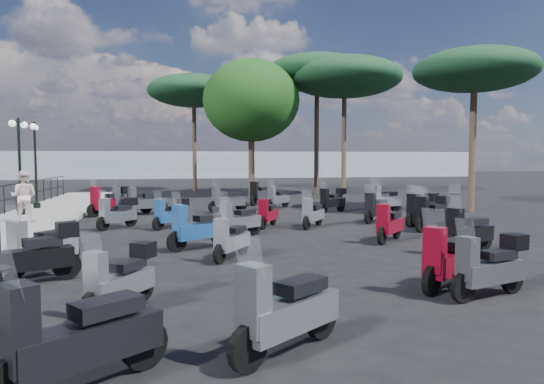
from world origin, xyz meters
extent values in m
plane|color=black|center=(0.00, 0.00, 0.00)|extent=(120.00, 120.00, 0.00)
cube|color=slate|center=(-6.50, 3.00, 0.07)|extent=(3.00, 30.00, 0.15)
cylinder|color=black|center=(-7.80, 6.22, 0.70)|extent=(0.04, 0.04, 1.10)
cylinder|color=black|center=(-7.80, 7.59, 0.70)|extent=(0.04, 0.04, 1.10)
cylinder|color=black|center=(-7.80, 8.96, 0.70)|extent=(0.04, 0.04, 1.10)
cylinder|color=black|center=(-7.80, 10.33, 0.70)|extent=(0.04, 0.04, 1.10)
cylinder|color=black|center=(-7.80, 11.69, 0.70)|extent=(0.04, 0.04, 1.10)
cylinder|color=black|center=(-7.80, 13.06, 0.70)|extent=(0.04, 0.04, 1.10)
cylinder|color=black|center=(-7.80, 14.43, 0.70)|extent=(0.04, 0.04, 1.10)
cylinder|color=black|center=(-7.80, 15.80, 0.70)|extent=(0.04, 0.04, 1.10)
cylinder|color=black|center=(-7.22, 6.21, 0.26)|extent=(0.29, 0.29, 0.21)
cylinder|color=black|center=(-7.22, 6.21, 1.94)|extent=(0.10, 0.10, 3.58)
cylinder|color=black|center=(-7.22, 6.21, 3.59)|extent=(0.21, 0.79, 0.04)
sphere|color=white|center=(-7.13, 6.60, 3.50)|extent=(0.25, 0.25, 0.25)
sphere|color=white|center=(-7.31, 5.81, 3.50)|extent=(0.25, 0.25, 0.25)
cylinder|color=black|center=(-7.31, 8.60, 0.26)|extent=(0.29, 0.29, 0.22)
cylinder|color=black|center=(-7.31, 8.60, 1.96)|extent=(0.10, 0.10, 3.62)
cylinder|color=black|center=(-7.31, 8.60, 3.63)|extent=(0.17, 0.81, 0.04)
sphere|color=white|center=(-7.37, 9.00, 3.54)|extent=(0.25, 0.25, 0.25)
sphere|color=white|center=(-7.24, 8.20, 3.54)|extent=(0.25, 0.25, 0.25)
imported|color=beige|center=(-6.46, 3.94, 1.00)|extent=(0.85, 0.68, 1.69)
cylinder|color=black|center=(-3.51, -3.83, 0.25)|extent=(0.51, 0.30, 0.51)
cube|color=black|center=(-4.05, -4.06, 0.45)|extent=(1.41, 0.88, 0.36)
cube|color=black|center=(-3.89, -3.99, 0.74)|extent=(0.71, 0.55, 0.15)
cube|color=black|center=(-3.50, -3.82, 0.93)|extent=(0.47, 0.46, 0.28)
cylinder|color=black|center=(-4.48, -3.64, 0.25)|extent=(0.39, 0.45, 0.49)
cylinder|color=black|center=(-3.72, -2.67, 0.25)|extent=(0.39, 0.45, 0.49)
cube|color=#979A9E|center=(-4.07, -3.12, 0.43)|extent=(1.10, 1.27, 0.35)
cube|color=black|center=(-3.96, -2.98, 0.72)|extent=(0.62, 0.68, 0.14)
cube|color=#979A9E|center=(-4.43, -3.58, 0.72)|extent=(0.38, 0.37, 0.72)
plane|color=white|center=(-4.47, -3.63, 1.18)|extent=(0.36, 0.30, 0.38)
cylinder|color=black|center=(-3.75, 2.27, 0.23)|extent=(0.38, 0.40, 0.46)
cylinder|color=black|center=(-2.98, 3.12, 0.23)|extent=(0.38, 0.40, 0.46)
cube|color=gray|center=(-3.33, 2.73, 0.40)|extent=(1.07, 1.14, 0.32)
cube|color=black|center=(-3.23, 2.85, 0.67)|extent=(0.59, 0.62, 0.13)
cube|color=gray|center=(-3.70, 2.33, 0.67)|extent=(0.35, 0.35, 0.67)
plane|color=white|center=(-3.73, 2.28, 1.10)|extent=(0.32, 0.30, 0.35)
cube|color=black|center=(-2.97, 3.14, 0.84)|extent=(0.44, 0.44, 0.25)
cylinder|color=black|center=(-2.08, 2.05, 0.22)|extent=(0.37, 0.38, 0.44)
cylinder|color=black|center=(-1.31, 2.85, 0.22)|extent=(0.37, 0.38, 0.44)
cube|color=#205094|center=(-1.66, 2.48, 0.39)|extent=(1.05, 1.07, 0.31)
cube|color=black|center=(-1.56, 2.59, 0.64)|extent=(0.58, 0.59, 0.13)
cube|color=#205094|center=(-2.03, 2.11, 0.64)|extent=(0.34, 0.34, 0.64)
plane|color=white|center=(-2.07, 2.07, 1.05)|extent=(0.30, 0.29, 0.34)
cube|color=black|center=(-1.30, 2.86, 0.81)|extent=(0.43, 0.43, 0.24)
cylinder|color=black|center=(-4.62, 5.98, 0.27)|extent=(0.48, 0.43, 0.54)
cylinder|color=black|center=(-3.58, 6.83, 0.27)|extent=(0.48, 0.43, 0.54)
cube|color=maroon|center=(-4.06, 6.44, 0.47)|extent=(1.36, 1.22, 0.38)
cube|color=black|center=(-3.91, 6.56, 0.78)|extent=(0.73, 0.68, 0.16)
cube|color=maroon|center=(-4.55, 6.04, 0.78)|extent=(0.40, 0.41, 0.78)
plane|color=white|center=(-4.60, 5.99, 1.28)|extent=(0.34, 0.38, 0.41)
cube|color=black|center=(-3.57, 6.85, 0.98)|extent=(0.52, 0.52, 0.29)
cylinder|color=black|center=(-1.85, -8.08, 0.27)|extent=(0.49, 0.41, 0.53)
cube|color=black|center=(-2.34, -8.45, 0.47)|extent=(1.38, 1.17, 0.38)
cube|color=black|center=(-2.19, -8.33, 0.78)|extent=(0.73, 0.67, 0.16)
cube|color=black|center=(-2.84, -8.83, 0.78)|extent=(0.40, 0.41, 0.78)
plane|color=white|center=(-2.90, -8.87, 1.28)|extent=(0.32, 0.39, 0.41)
cylinder|color=black|center=(-2.64, -6.45, 0.22)|extent=(0.32, 0.42, 0.44)
cylinder|color=black|center=(-2.03, -5.52, 0.22)|extent=(0.32, 0.42, 0.44)
cube|color=gray|center=(-2.31, -5.94, 0.39)|extent=(0.92, 1.17, 0.31)
cube|color=black|center=(-2.22, -5.81, 0.65)|extent=(0.54, 0.61, 0.13)
cube|color=gray|center=(-2.60, -6.38, 0.65)|extent=(0.34, 0.32, 0.65)
plane|color=white|center=(-2.63, -6.43, 1.06)|extent=(0.33, 0.25, 0.34)
cube|color=black|center=(-2.02, -5.51, 0.81)|extent=(0.42, 0.42, 0.24)
cylinder|color=black|center=(-0.62, -3.09, 0.22)|extent=(0.32, 0.42, 0.44)
cylinder|color=black|center=(0.00, -2.18, 0.22)|extent=(0.32, 0.42, 0.44)
cube|color=#979A9E|center=(-0.28, -2.60, 0.38)|extent=(0.93, 1.16, 0.31)
cube|color=black|center=(-0.19, -2.47, 0.64)|extent=(0.54, 0.61, 0.13)
cube|color=#979A9E|center=(-0.57, -3.03, 0.64)|extent=(0.34, 0.32, 0.64)
plane|color=white|center=(-0.61, -3.08, 1.05)|extent=(0.33, 0.26, 0.34)
cylinder|color=black|center=(-1.51, -1.61, 0.26)|extent=(0.50, 0.37, 0.52)
cylinder|color=black|center=(-0.41, -0.92, 0.26)|extent=(0.50, 0.37, 0.52)
cube|color=#205094|center=(-0.91, -1.23, 0.45)|extent=(1.39, 1.05, 0.37)
cube|color=black|center=(-0.76, -1.14, 0.76)|extent=(0.72, 0.62, 0.15)
cube|color=#205094|center=(-1.44, -1.56, 0.76)|extent=(0.37, 0.40, 0.76)
plane|color=white|center=(-1.49, -1.59, 1.24)|extent=(0.29, 0.39, 0.40)
cylinder|color=black|center=(-3.29, 6.17, 0.26)|extent=(0.51, 0.31, 0.52)
cylinder|color=black|center=(-2.11, 6.69, 0.26)|extent=(0.51, 0.31, 0.52)
cube|color=#414247|center=(-2.65, 6.45, 0.45)|extent=(1.42, 0.90, 0.36)
cube|color=black|center=(-2.48, 6.52, 0.75)|extent=(0.72, 0.55, 0.15)
cube|color=#414247|center=(-3.21, 6.20, 0.75)|extent=(0.35, 0.39, 0.75)
plane|color=white|center=(-3.27, 6.18, 1.23)|extent=(0.24, 0.41, 0.40)
cylinder|color=black|center=(-0.01, 6.53, 0.25)|extent=(0.51, 0.28, 0.50)
cylinder|color=black|center=(1.17, 6.98, 0.25)|extent=(0.51, 0.28, 0.50)
cube|color=#414247|center=(0.63, 6.77, 0.44)|extent=(1.40, 0.82, 0.36)
cube|color=black|center=(0.80, 6.84, 0.74)|extent=(0.70, 0.52, 0.15)
cube|color=#414247|center=(0.07, 6.56, 0.74)|extent=(0.33, 0.38, 0.74)
plane|color=white|center=(0.01, 6.54, 1.21)|extent=(0.22, 0.40, 0.39)
cylinder|color=black|center=(-0.78, -8.38, 0.26)|extent=(0.48, 0.40, 0.52)
cylinder|color=black|center=(0.26, -7.60, 0.26)|extent=(0.48, 0.40, 0.52)
cube|color=gray|center=(-0.22, -7.96, 0.45)|extent=(1.34, 1.13, 0.37)
cube|color=black|center=(-0.07, -7.85, 0.76)|extent=(0.71, 0.65, 0.15)
cube|color=gray|center=(-0.71, -8.32, 0.76)|extent=(0.38, 0.40, 0.76)
plane|color=white|center=(-0.76, -8.36, 1.24)|extent=(0.31, 0.38, 0.40)
cylinder|color=black|center=(2.57, -6.16, 0.26)|extent=(0.48, 0.38, 0.51)
cylinder|color=black|center=(3.62, -5.43, 0.26)|extent=(0.48, 0.38, 0.51)
cube|color=maroon|center=(3.14, -5.76, 0.45)|extent=(1.35, 1.10, 0.36)
cube|color=black|center=(3.29, -5.66, 0.75)|extent=(0.71, 0.63, 0.15)
cube|color=maroon|center=(2.64, -6.11, 0.75)|extent=(0.38, 0.40, 0.75)
plane|color=white|center=(2.58, -6.15, 1.23)|extent=(0.30, 0.38, 0.40)
cylinder|color=black|center=(-0.22, 0.06, 0.24)|extent=(0.44, 0.35, 0.47)
cylinder|color=black|center=(0.75, 0.74, 0.24)|extent=(0.44, 0.35, 0.47)
cube|color=gray|center=(0.30, 0.43, 0.42)|extent=(1.24, 1.02, 0.34)
cube|color=black|center=(0.44, 0.52, 0.69)|extent=(0.66, 0.58, 0.14)
cube|color=gray|center=(-0.16, 0.10, 0.69)|extent=(0.35, 0.37, 0.69)
plane|color=white|center=(-0.21, 0.07, 1.14)|extent=(0.28, 0.35, 0.37)
cylinder|color=black|center=(2.48, 1.30, 0.23)|extent=(0.35, 0.42, 0.45)
cylinder|color=black|center=(3.16, 2.21, 0.23)|extent=(0.35, 0.42, 0.45)
cube|color=#979A9E|center=(2.85, 1.79, 0.40)|extent=(0.99, 1.18, 0.32)
cube|color=black|center=(2.95, 1.92, 0.66)|extent=(0.57, 0.62, 0.13)
cube|color=#979A9E|center=(2.53, 1.36, 0.66)|extent=(0.35, 0.34, 0.66)
plane|color=white|center=(2.50, 1.31, 1.09)|extent=(0.33, 0.27, 0.35)
cylinder|color=black|center=(1.15, 1.64, 0.22)|extent=(0.29, 0.43, 0.44)
cylinder|color=black|center=(1.67, 2.60, 0.22)|extent=(0.29, 0.43, 0.44)
cube|color=maroon|center=(1.43, 2.16, 0.38)|extent=(0.85, 1.19, 0.31)
cube|color=black|center=(1.51, 2.30, 0.64)|extent=(0.51, 0.61, 0.13)
cube|color=maroon|center=(1.18, 1.70, 0.64)|extent=(0.34, 0.31, 0.64)
plane|color=white|center=(1.16, 1.66, 1.05)|extent=(0.34, 0.23, 0.34)
cylinder|color=black|center=(2.03, 9.10, 0.26)|extent=(0.38, 0.50, 0.53)
cylinder|color=black|center=(2.76, 10.21, 0.26)|extent=(0.38, 0.50, 0.53)
cube|color=black|center=(2.42, 9.70, 0.46)|extent=(1.10, 1.40, 0.37)
cube|color=black|center=(2.53, 9.86, 0.77)|extent=(0.64, 0.73, 0.15)
cube|color=black|center=(2.08, 9.17, 0.77)|extent=(0.41, 0.38, 0.77)
plane|color=white|center=(2.04, 9.12, 1.27)|extent=(0.40, 0.30, 0.41)
cylinder|color=black|center=(2.85, -6.59, 0.24)|extent=(0.48, 0.23, 0.47)
cylinder|color=black|center=(3.98, -6.25, 0.24)|extent=(0.48, 0.23, 0.47)
cube|color=#414247|center=(3.47, -6.41, 0.41)|extent=(1.32, 0.69, 0.33)
cube|color=black|center=(3.62, -6.36, 0.69)|extent=(0.65, 0.45, 0.14)
cube|color=#414247|center=(2.93, -6.57, 0.69)|extent=(0.29, 0.34, 0.69)
plane|color=white|center=(2.87, -6.59, 1.13)|extent=(0.18, 0.38, 0.36)
cube|color=black|center=(4.00, -6.25, 0.86)|extent=(0.41, 0.40, 0.26)
cylinder|color=black|center=(4.73, -3.25, 0.25)|extent=(0.50, 0.29, 0.50)
cylinder|color=black|center=(5.89, -2.76, 0.25)|extent=(0.50, 0.29, 0.50)
cube|color=black|center=(5.36, -2.98, 0.44)|extent=(1.39, 0.85, 0.36)
cube|color=black|center=(5.52, -2.92, 0.73)|extent=(0.70, 0.53, 0.15)
cube|color=black|center=(4.80, -3.21, 0.73)|extent=(0.33, 0.38, 0.73)
plane|color=white|center=(4.75, -3.24, 1.21)|extent=(0.23, 0.40, 0.39)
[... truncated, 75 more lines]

